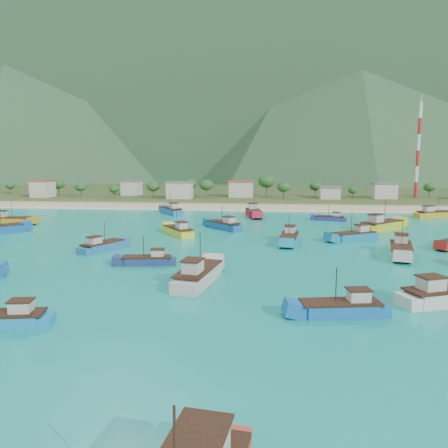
# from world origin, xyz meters

# --- Properties ---
(ground) EXTENTS (600.00, 600.00, 0.00)m
(ground) POSITION_xyz_m (0.00, 0.00, 0.00)
(ground) COLOR #0B7B7F
(ground) RESTS_ON ground
(beach) EXTENTS (400.00, 18.00, 1.20)m
(beach) POSITION_xyz_m (0.00, 79.00, 0.00)
(beach) COLOR beige
(beach) RESTS_ON ground
(land) EXTENTS (400.00, 110.00, 2.40)m
(land) POSITION_xyz_m (0.00, 140.00, 0.00)
(land) COLOR #385123
(land) RESTS_ON ground
(surf_line) EXTENTS (400.00, 2.50, 0.08)m
(surf_line) POSITION_xyz_m (0.00, 69.50, 0.00)
(surf_line) COLOR white
(surf_line) RESTS_ON ground
(mountains) EXTENTS (1520.00, 440.00, 260.00)m
(mountains) POSITION_xyz_m (-18.31, 403.81, 106.83)
(mountains) COLOR slate
(mountains) RESTS_ON ground
(village) EXTENTS (212.36, 24.48, 6.44)m
(village) POSITION_xyz_m (8.56, 101.95, 4.47)
(village) COLOR beige
(village) RESTS_ON ground
(vegetation) EXTENTS (272.07, 25.96, 9.02)m
(vegetation) POSITION_xyz_m (-8.52, 102.85, 5.16)
(vegetation) COLOR #235623
(vegetation) RESTS_ON ground
(radio_tower) EXTENTS (1.20, 1.20, 37.50)m
(radio_tower) POSITION_xyz_m (61.27, 108.00, 20.35)
(radio_tower) COLOR red
(radio_tower) RESTS_ON ground
(boat_1) EXTENTS (11.81, 3.89, 6.91)m
(boat_1) POSITION_xyz_m (-64.35, 31.85, 0.86)
(boat_1) COLOR #B6891B
(boat_1) RESTS_ON ground
(boat_2) EXTENTS (6.10, 12.03, 6.82)m
(boat_2) POSITION_xyz_m (26.41, 3.99, 0.85)
(boat_2) COLOR #B1ADA1
(boat_2) RESTS_ON ground
(boat_3) EXTENTS (5.48, 12.66, 7.24)m
(boat_3) POSITION_xyz_m (-6.24, -16.99, 0.92)
(boat_3) COLOR #B8AEA8
(boat_3) RESTS_ON ground
(boat_5) EXTENTS (5.74, 12.68, 7.23)m
(boat_5) POSITION_xyz_m (-1.52, 54.91, 0.92)
(boat_5) COLOR #AB1A2E
(boat_5) RESTS_ON ground
(boat_6) EXTENTS (11.86, 7.36, 6.75)m
(boat_6) POSITION_xyz_m (23.86, -22.61, 0.83)
(boat_6) COLOR beige
(boat_6) RESTS_ON ground
(boat_13) EXTENTS (8.58, 4.47, 4.86)m
(boat_13) POSITION_xyz_m (20.06, 47.95, 0.49)
(boat_13) COLOR navy
(boat_13) RESTS_ON ground
(boat_15) EXTENTS (8.72, 10.73, 6.39)m
(boat_15) POSITION_xyz_m (-16.96, 20.24, 0.77)
(boat_15) COLOR yellow
(boat_15) RESTS_ON ground
(boat_17) EXTENTS (6.72, 9.87, 5.67)m
(boat_17) POSITION_xyz_m (-27.61, 2.58, 0.64)
(boat_17) COLOR #226593
(boat_17) RESTS_ON ground
(boat_19) EXTENTS (10.77, 8.10, 6.29)m
(boat_19) POSITION_xyz_m (20.96, 18.13, 0.75)
(boat_19) COLOR #176F9E
(boat_19) RESTS_ON ground
(boat_20) EXTENTS (9.99, 4.50, 5.70)m
(boat_20) POSITION_xyz_m (11.29, -27.76, 0.64)
(boat_20) COLOR #125DAB
(boat_20) RESTS_ON ground
(boat_21) EXTENTS (9.45, 11.66, 6.93)m
(boat_21) POSITION_xyz_m (-27.29, 58.36, 0.87)
(boat_21) COLOR #2368A1
(boat_21) RESTS_ON ground
(boat_22) EXTENTS (4.49, 11.10, 6.37)m
(boat_22) POSITION_xyz_m (7.31, 13.84, 0.77)
(boat_22) COLOR #1984B1
(boat_22) RESTS_ON ground
(boat_25) EXTENTS (8.84, 3.64, 5.07)m
(boat_25) POSITION_xyz_m (-16.00, -7.44, 0.53)
(boat_25) COLOR navy
(boat_25) RESTS_ON ground
(boat_26) EXTENTS (12.39, 11.84, 7.82)m
(boat_26) POSITION_xyz_m (29.87, 31.96, 1.03)
(boat_26) COLOR gold
(boat_26) RESTS_ON ground
(boat_27) EXTENTS (12.25, 7.10, 6.95)m
(boat_27) POSITION_xyz_m (50.84, 57.14, 0.87)
(boat_27) COLOR gold
(boat_27) RESTS_ON ground
(boat_28) EXTENTS (9.76, 10.08, 6.40)m
(boat_28) POSITION_xyz_m (-7.75, 30.01, 0.77)
(boat_28) COLOR #165599
(boat_28) RESTS_ON ground
(boat_29) EXTENTS (9.40, 4.35, 5.35)m
(boat_29) POSITION_xyz_m (-23.05, -34.65, 0.58)
(boat_29) COLOR #1481BB
(boat_29) RESTS_ON ground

